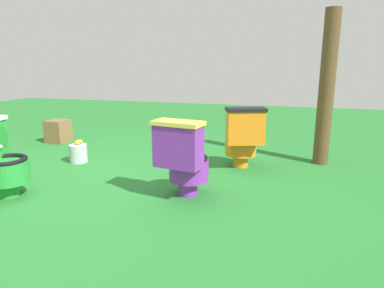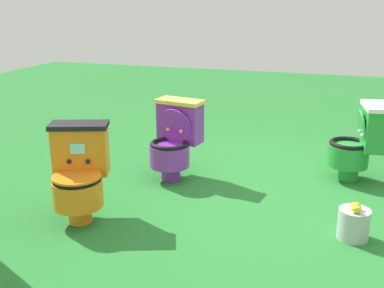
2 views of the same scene
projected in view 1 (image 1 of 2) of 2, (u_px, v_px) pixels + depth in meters
ground at (94, 180)px, 3.57m from camera, size 14.00×14.00×0.00m
toilet_purple at (184, 158)px, 3.04m from camera, size 0.48×0.55×0.73m
toilet_orange at (243, 137)px, 3.90m from camera, size 0.55×0.60×0.73m
wooden_post at (327, 89)px, 3.97m from camera, size 0.18×0.18×1.81m
small_crate at (58, 131)px, 5.26m from camera, size 0.32×0.32×0.34m
lemon_bucket at (78, 153)px, 4.20m from camera, size 0.22×0.22×0.28m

